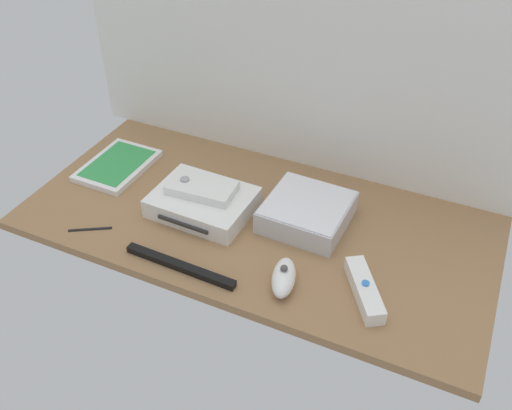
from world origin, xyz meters
The scene contains 10 objects.
ground_plane centered at (0.00, 0.00, -1.00)cm, with size 100.00×48.00×2.00cm, color #936D47.
back_wall centered at (0.00, 24.60, 32.00)cm, with size 110.00×1.20×64.00cm, color white.
game_console centered at (-11.81, -1.99, 2.20)cm, with size 21.44×16.95×4.40cm.
mini_computer centered at (10.04, 4.01, 2.64)cm, with size 17.51×17.51×5.30cm.
game_case centered at (-38.46, 3.49, 0.76)cm, with size 13.78×19.13×1.56cm.
remote_wand centered at (27.22, -11.37, 1.51)cm, with size 11.05×14.39×3.40cm.
remote_nunchuk centered at (12.76, -15.24, 2.04)cm, with size 6.88×10.81×5.10cm.
remote_classic_pad centered at (-12.34, -1.08, 5.41)cm, with size 14.90×8.94×2.40cm.
sensor_bar centered at (-7.14, -19.66, 0.70)cm, with size 24.00×1.80×1.40cm, color black.
stylus_pen centered at (-30.30, -17.70, 0.35)cm, with size 0.70×0.70×9.00cm, color black.
Camera 1 is at (39.12, -84.29, 78.12)cm, focal length 39.61 mm.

